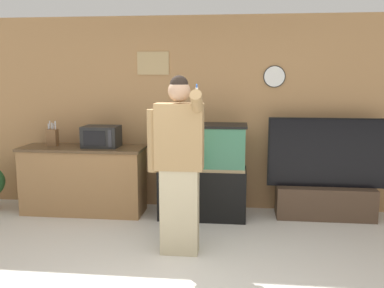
{
  "coord_description": "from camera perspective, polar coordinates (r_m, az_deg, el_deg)",
  "views": [
    {
      "loc": [
        0.6,
        -3.18,
        1.84
      ],
      "look_at": [
        0.07,
        1.57,
        1.05
      ],
      "focal_mm": 40.0,
      "sensor_mm": 36.0,
      "label": 1
    }
  ],
  "objects": [
    {
      "name": "counter_island",
      "position": [
        5.87,
        -14.25,
        -4.65
      ],
      "size": [
        1.63,
        0.55,
        0.89
      ],
      "color": "olive",
      "rests_on": "ground_plane"
    },
    {
      "name": "microwave",
      "position": [
        5.71,
        -11.99,
        0.99
      ],
      "size": [
        0.46,
        0.35,
        0.28
      ],
      "color": "black",
      "rests_on": "counter_island"
    },
    {
      "name": "tv_on_stand",
      "position": [
        5.77,
        17.33,
        -5.77
      ],
      "size": [
        1.48,
        0.4,
        1.29
      ],
      "color": "#4C3828",
      "rests_on": "ground_plane"
    },
    {
      "name": "wall_back_paneled",
      "position": [
        5.85,
        0.49,
        4.1
      ],
      "size": [
        10.0,
        0.08,
        2.6
      ],
      "color": "#A87A4C",
      "rests_on": "ground_plane"
    },
    {
      "name": "aquarium_on_stand",
      "position": [
        5.47,
        1.44,
        -3.66
      ],
      "size": [
        1.11,
        0.49,
        1.21
      ],
      "color": "black",
      "rests_on": "ground_plane"
    },
    {
      "name": "knife_block",
      "position": [
        5.97,
        -18.13,
        0.87
      ],
      "size": [
        0.14,
        0.11,
        0.33
      ],
      "color": "brown",
      "rests_on": "counter_island"
    },
    {
      "name": "person_standing",
      "position": [
        4.31,
        -1.82,
        -2.54
      ],
      "size": [
        0.57,
        0.43,
        1.82
      ],
      "color": "#BCAD89",
      "rests_on": "ground_plane"
    }
  ]
}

